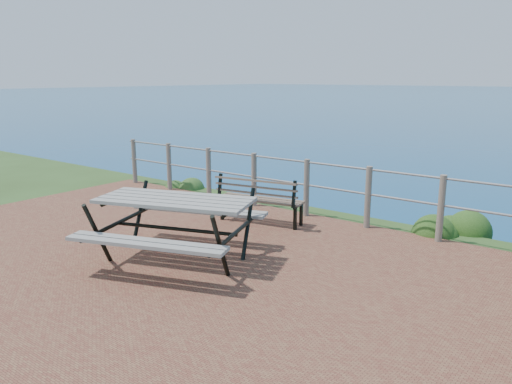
# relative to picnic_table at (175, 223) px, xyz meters

# --- Properties ---
(ground) EXTENTS (10.00, 7.00, 0.12)m
(ground) POSITION_rel_picnic_table_xyz_m (0.21, -0.45, -0.54)
(ground) COLOR brown
(ground) RESTS_ON ground
(safety_railing) EXTENTS (9.40, 0.10, 1.00)m
(safety_railing) POSITION_rel_picnic_table_xyz_m (0.21, 2.90, 0.04)
(safety_railing) COLOR #6B5B4C
(safety_railing) RESTS_ON ground
(picnic_table) EXTENTS (2.16, 1.65, 0.84)m
(picnic_table) POSITION_rel_picnic_table_xyz_m (0.00, 0.00, 0.00)
(picnic_table) COLOR gray
(picnic_table) RESTS_ON ground
(park_bench) EXTENTS (1.48, 0.64, 0.81)m
(park_bench) POSITION_rel_picnic_table_xyz_m (-0.16, 2.09, -0.00)
(park_bench) COLOR brown
(park_bench) RESTS_ON ground
(shrub_lip_west) EXTENTS (0.68, 0.68, 0.38)m
(shrub_lip_west) POSITION_rel_picnic_table_xyz_m (-3.21, 3.34, -0.54)
(shrub_lip_west) COLOR #24481B
(shrub_lip_west) RESTS_ON ground
(shrub_lip_east) EXTENTS (0.88, 0.88, 0.66)m
(shrub_lip_east) POSITION_rel_picnic_table_xyz_m (2.55, 3.53, -0.54)
(shrub_lip_east) COLOR #1F3F13
(shrub_lip_east) RESTS_ON ground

